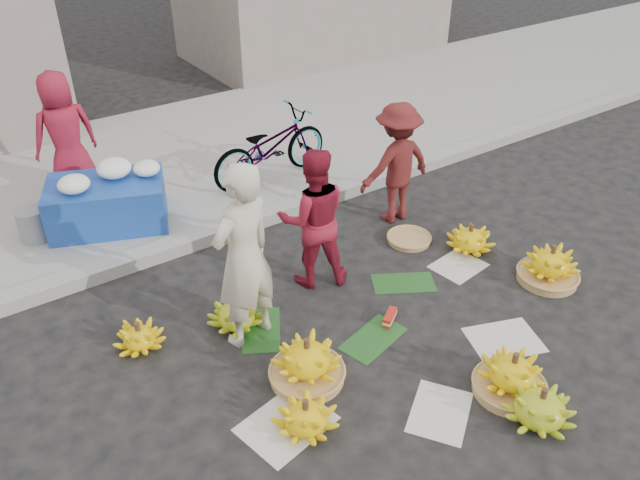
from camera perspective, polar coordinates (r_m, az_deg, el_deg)
ground at (r=6.08m, az=4.46°, el=-7.60°), size 80.00×80.00×0.00m
curb at (r=7.53m, az=-5.87°, el=1.90°), size 40.00×0.25×0.15m
sidewalk at (r=9.24m, az=-12.30°, el=7.36°), size 40.00×4.00×0.12m
newspaper_scatter at (r=5.65m, az=9.57°, el=-11.87°), size 3.20×1.80×0.00m
banana_leaves at (r=6.15m, az=2.57°, el=-6.92°), size 2.00×1.00×0.00m
banana_bunch_0 at (r=5.40m, az=-1.20°, el=-11.09°), size 0.72×0.72×0.45m
banana_bunch_1 at (r=5.07m, az=-1.32°, el=-15.86°), size 0.57×0.57×0.31m
banana_bunch_2 at (r=5.39m, az=19.50°, el=-14.22°), size 0.59×0.59×0.36m
banana_bunch_3 at (r=5.53m, az=17.10°, el=-11.80°), size 0.60×0.60×0.43m
banana_bunch_4 at (r=6.93m, az=20.28°, el=-2.22°), size 0.62×0.62×0.43m
banana_bunch_5 at (r=7.21m, az=13.53°, el=0.14°), size 0.66×0.66×0.33m
banana_bunch_6 at (r=6.00m, az=-7.66°, el=-6.72°), size 0.60×0.60×0.33m
banana_bunch_7 at (r=5.98m, az=-16.19°, el=-8.49°), size 0.46×0.46×0.28m
basket_spare at (r=7.28m, az=8.14°, el=0.10°), size 0.55×0.55×0.06m
incense_stack at (r=6.08m, az=6.41°, el=-7.03°), size 0.24×0.19×0.10m
vendor_cream at (r=5.42m, az=-7.01°, el=-1.54°), size 0.74×0.59×1.79m
vendor_red at (r=6.21m, az=-0.64°, el=1.98°), size 0.89×0.81×1.49m
man_striped at (r=7.38m, az=7.01°, el=6.95°), size 0.97×0.58×1.47m
flower_table at (r=7.58m, az=-18.83°, el=3.46°), size 1.50×1.22×0.75m
grey_bucket at (r=7.65m, az=-24.75°, el=1.30°), size 0.33×0.33×0.37m
flower_vendor at (r=8.28m, az=-22.29°, el=8.91°), size 0.78×0.53×1.56m
bicycle at (r=8.17m, az=-4.60°, el=8.51°), size 0.74×1.76×0.90m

